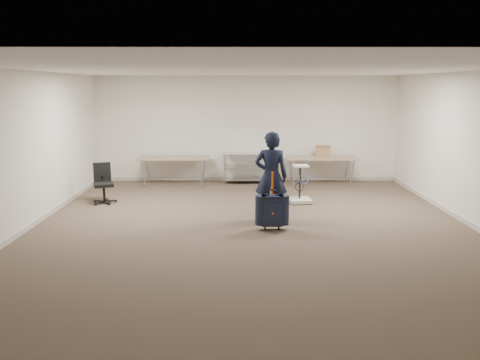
{
  "coord_description": "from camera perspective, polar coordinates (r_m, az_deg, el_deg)",
  "views": [
    {
      "loc": [
        -0.25,
        -7.98,
        2.52
      ],
      "look_at": [
        -0.21,
        0.3,
        0.86
      ],
      "focal_mm": 35.0,
      "sensor_mm": 36.0,
      "label": 1
    }
  ],
  "objects": [
    {
      "name": "folding_table_left",
      "position": [
        12.19,
        -8.06,
        2.54
      ],
      "size": [
        1.8,
        0.75,
        0.73
      ],
      "color": "#8E7257",
      "rests_on": "ground"
    },
    {
      "name": "suitcase",
      "position": [
        8.33,
        3.94,
        -3.7
      ],
      "size": [
        0.39,
        0.23,
        1.06
      ],
      "color": "#161A32",
      "rests_on": "ground"
    },
    {
      "name": "office_chair",
      "position": [
        10.7,
        -16.27,
        -1.29
      ],
      "size": [
        0.53,
        0.54,
        0.87
      ],
      "color": "black",
      "rests_on": "ground"
    },
    {
      "name": "equipment_cart",
      "position": [
        10.36,
        7.35,
        -1.58
      ],
      "size": [
        0.51,
        0.51,
        0.84
      ],
      "color": "beige",
      "rests_on": "ground"
    },
    {
      "name": "person",
      "position": [
        8.85,
        3.81,
        0.45
      ],
      "size": [
        0.66,
        0.48,
        1.71
      ],
      "primitive_type": "imported",
      "rotation": [
        0.0,
        0.0,
        3.03
      ],
      "color": "black",
      "rests_on": "ground"
    },
    {
      "name": "room_shell",
      "position": [
        9.69,
        1.21,
        -3.43
      ],
      "size": [
        8.0,
        9.0,
        9.0
      ],
      "color": "silver",
      "rests_on": "ground"
    },
    {
      "name": "ground",
      "position": [
        8.38,
        1.46,
        -6.18
      ],
      "size": [
        9.0,
        9.0,
        0.0
      ],
      "primitive_type": "plane",
      "color": "#423428",
      "rests_on": "ground"
    },
    {
      "name": "cardboard_box",
      "position": [
        12.32,
        10.09,
        3.47
      ],
      "size": [
        0.42,
        0.35,
        0.28
      ],
      "primitive_type": "cube",
      "rotation": [
        0.0,
        0.0,
        -0.2
      ],
      "color": "#996C47",
      "rests_on": "folding_table_right"
    },
    {
      "name": "folding_table_right",
      "position": [
        12.26,
        9.83,
        2.54
      ],
      "size": [
        1.8,
        0.75,
        0.73
      ],
      "color": "#8E7257",
      "rests_on": "ground"
    },
    {
      "name": "wire_shelf",
      "position": [
        12.36,
        0.89,
        1.66
      ],
      "size": [
        1.22,
        0.47,
        0.8
      ],
      "color": "#B9BCC0",
      "rests_on": "ground"
    }
  ]
}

